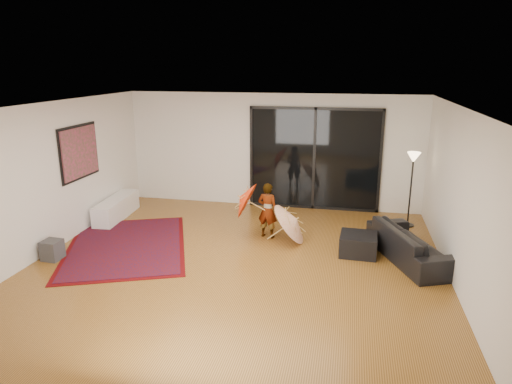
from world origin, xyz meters
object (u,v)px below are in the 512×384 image
(media_console, at_px, (117,208))
(child, at_px, (268,210))
(sofa, at_px, (411,244))
(ottoman, at_px, (358,244))

(media_console, bearing_deg, child, -11.74)
(media_console, xyz_separation_m, sofa, (6.20, -1.03, 0.07))
(sofa, xyz_separation_m, ottoman, (-0.90, 0.06, -0.11))
(ottoman, bearing_deg, media_console, 169.72)
(sofa, bearing_deg, media_console, 58.15)
(media_console, relative_size, ottoman, 2.51)
(ottoman, xyz_separation_m, child, (-1.77, 0.50, 0.37))
(media_console, distance_m, sofa, 6.28)
(sofa, relative_size, child, 1.81)
(sofa, relative_size, ottoman, 3.10)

